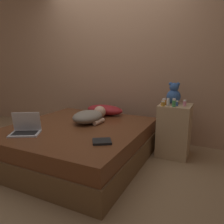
% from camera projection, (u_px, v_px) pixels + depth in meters
% --- Properties ---
extents(ground_plane, '(12.00, 12.00, 0.00)m').
position_uv_depth(ground_plane, '(79.00, 158.00, 2.92)').
color(ground_plane, '#937551').
extents(wall_back, '(8.00, 0.06, 2.60)m').
position_uv_depth(wall_back, '(116.00, 59.00, 3.66)').
color(wall_back, tan).
rests_on(wall_back, ground_plane).
extents(bed, '(1.69, 1.80, 0.45)m').
position_uv_depth(bed, '(78.00, 143.00, 2.87)').
color(bed, brown).
rests_on(bed, ground_plane).
extents(nightstand, '(0.40, 0.42, 0.70)m').
position_uv_depth(nightstand, '(174.00, 130.00, 2.95)').
color(nightstand, tan).
rests_on(nightstand, ground_plane).
extents(pillow, '(0.60, 0.29, 0.15)m').
position_uv_depth(pillow, '(105.00, 110.00, 3.42)').
color(pillow, maroon).
rests_on(pillow, bed).
extents(person_lying, '(0.39, 0.65, 0.18)m').
position_uv_depth(person_lying, '(90.00, 116.00, 3.00)').
color(person_lying, gray).
rests_on(person_lying, bed).
extents(laptop, '(0.40, 0.36, 0.24)m').
position_uv_depth(laptop, '(26.00, 129.00, 2.52)').
color(laptop, silver).
rests_on(laptop, bed).
extents(teddy_bear, '(0.19, 0.19, 0.29)m').
position_uv_depth(teddy_bear, '(174.00, 94.00, 2.94)').
color(teddy_bear, '#335693').
rests_on(teddy_bear, nightstand).
extents(bottle_amber, '(0.05, 0.05, 0.07)m').
position_uv_depth(bottle_amber, '(163.00, 104.00, 2.78)').
color(bottle_amber, gold).
rests_on(bottle_amber, nightstand).
extents(bottle_clear, '(0.04, 0.04, 0.10)m').
position_uv_depth(bottle_clear, '(168.00, 102.00, 2.81)').
color(bottle_clear, silver).
rests_on(bottle_clear, nightstand).
extents(bottle_green, '(0.04, 0.04, 0.10)m').
position_uv_depth(bottle_green, '(174.00, 103.00, 2.74)').
color(bottle_green, '#3D8E4C').
rests_on(bottle_green, nightstand).
extents(bottle_orange, '(0.06, 0.06, 0.08)m').
position_uv_depth(bottle_orange, '(164.00, 102.00, 2.87)').
color(bottle_orange, orange).
rests_on(bottle_orange, nightstand).
extents(bottle_blue, '(0.03, 0.03, 0.07)m').
position_uv_depth(bottle_blue, '(177.00, 103.00, 2.79)').
color(bottle_blue, '#3866B2').
rests_on(bottle_blue, nightstand).
extents(bottle_pink, '(0.04, 0.04, 0.08)m').
position_uv_depth(bottle_pink, '(185.00, 103.00, 2.78)').
color(bottle_pink, pink).
rests_on(bottle_pink, nightstand).
extents(book, '(0.25, 0.25, 0.02)m').
position_uv_depth(book, '(102.00, 141.00, 2.24)').
color(book, black).
rests_on(book, bed).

